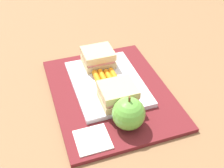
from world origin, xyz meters
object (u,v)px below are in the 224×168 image
at_px(paper_napkin, 93,140).
at_px(apple, 128,114).
at_px(sandwich_half_left, 98,57).
at_px(carrot_sticks_bundle, 107,79).
at_px(food_tray, 107,83).
at_px(sandwich_half_right, 118,94).

bearing_deg(paper_napkin, apple, 100.11).
bearing_deg(sandwich_half_left, apple, -0.36).
distance_m(apple, paper_napkin, 0.09).
height_order(sandwich_half_left, carrot_sticks_bundle, sandwich_half_left).
bearing_deg(food_tray, paper_napkin, -27.73).
height_order(carrot_sticks_bundle, paper_napkin, carrot_sticks_bundle).
height_order(food_tray, paper_napkin, food_tray).
bearing_deg(carrot_sticks_bundle, paper_napkin, -27.73).
distance_m(food_tray, paper_napkin, 0.18).
distance_m(sandwich_half_right, carrot_sticks_bundle, 0.08).
bearing_deg(apple, carrot_sticks_bundle, 179.54).
bearing_deg(sandwich_half_right, apple, -1.19).
xyz_separation_m(food_tray, paper_napkin, (0.16, -0.08, -0.00)).
bearing_deg(paper_napkin, sandwich_half_right, 134.27).
bearing_deg(sandwich_half_left, paper_napkin, -19.46).
distance_m(sandwich_half_left, sandwich_half_right, 0.16).
bearing_deg(sandwich_half_right, carrot_sticks_bundle, -179.83).
distance_m(sandwich_half_left, apple, 0.22).
relative_size(sandwich_half_left, paper_napkin, 1.14).
height_order(sandwich_half_right, paper_napkin, sandwich_half_right).
bearing_deg(sandwich_half_right, sandwich_half_left, 180.00).
height_order(sandwich_half_left, paper_napkin, sandwich_half_left).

